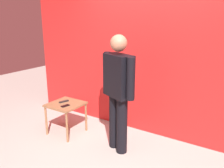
# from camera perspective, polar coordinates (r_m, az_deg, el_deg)

# --- Properties ---
(ground_plane) EXTENTS (12.00, 12.00, 0.00)m
(ground_plane) POSITION_cam_1_polar(r_m,az_deg,el_deg) (3.38, -1.57, -19.04)
(ground_plane) COLOR #B7B2A8
(back_wall_red) EXTENTS (4.82, 0.12, 2.72)m
(back_wall_red) POSITION_cam_1_polar(r_m,az_deg,el_deg) (3.89, 8.68, 7.24)
(back_wall_red) COLOR red
(back_wall_red) RESTS_ON ground_plane
(standing_person) EXTENTS (0.66, 0.40, 1.72)m
(standing_person) POSITION_cam_1_polar(r_m,az_deg,el_deg) (3.31, 1.57, -1.12)
(standing_person) COLOR black
(standing_person) RESTS_ON ground_plane
(side_table) EXTENTS (0.54, 0.54, 0.54)m
(side_table) POSITION_cam_1_polar(r_m,az_deg,el_deg) (4.05, -11.25, -5.73)
(side_table) COLOR olive
(side_table) RESTS_ON ground_plane
(cell_phone) EXTENTS (0.10, 0.16, 0.01)m
(cell_phone) POSITION_cam_1_polar(r_m,az_deg,el_deg) (3.91, -11.38, -5.25)
(cell_phone) COLOR black
(cell_phone) RESTS_ON side_table
(tv_remote) EXTENTS (0.10, 0.18, 0.02)m
(tv_remote) POSITION_cam_1_polar(r_m,az_deg,el_deg) (4.09, -11.71, -4.21)
(tv_remote) COLOR black
(tv_remote) RESTS_ON side_table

